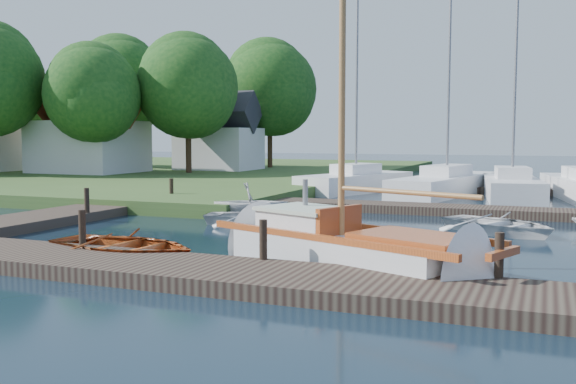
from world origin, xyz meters
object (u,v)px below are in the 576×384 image
at_px(marina_boat_0, 356,180).
at_px(marina_boat_2, 512,185).
at_px(mooring_post_1, 82,227).
at_px(tree_2, 93,93).
at_px(mooring_post_2, 263,239).
at_px(marina_boat_1, 447,183).
at_px(mooring_post_5, 171,189).
at_px(tree_7, 270,88).
at_px(dinghy, 124,242).
at_px(sailboat, 355,253).
at_px(house_c, 219,139).
at_px(mooring_post_4, 87,200).
at_px(tender_c, 499,221).
at_px(mooring_post_3, 499,255).
at_px(house_a, 89,133).
at_px(tender_b, 251,199).
at_px(tree_5, 15,100).
at_px(tender_a, 257,214).
at_px(tree_3, 188,86).
at_px(tree_4, 121,86).

bearing_deg(marina_boat_0, marina_boat_2, -73.66).
xyz_separation_m(mooring_post_1, tree_2, (-15.00, 19.05, 4.55)).
bearing_deg(mooring_post_2, marina_boat_1, 87.65).
relative_size(mooring_post_5, tree_7, 0.09).
bearing_deg(dinghy, sailboat, -74.95).
height_order(marina_boat_2, house_c, marina_boat_2).
xyz_separation_m(mooring_post_4, marina_boat_0, (4.92, 14.05, -0.13)).
relative_size(mooring_post_5, tender_c, 0.23).
distance_m(mooring_post_1, marina_boat_2, 20.33).
relative_size(mooring_post_3, tender_c, 0.23).
relative_size(marina_boat_0, house_a, 1.57).
relative_size(marina_boat_0, marina_boat_2, 0.88).
bearing_deg(tender_b, mooring_post_3, -154.41).
xyz_separation_m(tender_b, tree_5, (-27.53, 17.30, 4.77)).
relative_size(mooring_post_1, tender_a, 0.25).
xyz_separation_m(sailboat, tender_a, (-4.70, 5.29, -0.01)).
xyz_separation_m(sailboat, tree_3, (-17.06, 21.88, 5.47)).
relative_size(tender_b, tender_c, 0.72).
distance_m(mooring_post_5, dinghy, 10.88).
height_order(marina_boat_1, house_c, marina_boat_1).
bearing_deg(marina_boat_0, mooring_post_4, -179.21).
bearing_deg(sailboat, tree_7, 138.41).
distance_m(mooring_post_5, tree_2, 14.95).
bearing_deg(mooring_post_5, house_c, 112.38).
bearing_deg(mooring_post_5, tender_a, -33.45).
relative_size(tender_c, tree_5, 0.42).
relative_size(dinghy, tree_4, 0.38).
height_order(tender_c, tree_5, tree_5).
bearing_deg(mooring_post_3, marina_boat_1, 100.84).
bearing_deg(tree_4, house_a, -71.72).
bearing_deg(tree_2, tree_5, 153.43).
height_order(mooring_post_5, tree_2, tree_2).
bearing_deg(mooring_post_3, house_c, 126.53).
bearing_deg(dinghy, tree_2, 45.82).
bearing_deg(tender_a, marina_boat_1, -28.78).
bearing_deg(marina_boat_0, tree_5, 97.94).
relative_size(sailboat, tree_3, 1.12).
height_order(mooring_post_1, mooring_post_3, same).
xyz_separation_m(tender_a, tree_5, (-28.36, 18.59, 5.08)).
distance_m(tender_c, tree_3, 25.60).
relative_size(mooring_post_1, mooring_post_2, 1.00).
bearing_deg(mooring_post_3, mooring_post_1, 180.00).
bearing_deg(tender_a, mooring_post_2, -165.92).
relative_size(mooring_post_1, house_c, 0.15).
xyz_separation_m(tender_b, marina_boat_0, (0.38, 11.29, -0.09)).
bearing_deg(tree_2, tender_b, -36.03).
bearing_deg(marina_boat_0, sailboat, -143.87).
bearing_deg(house_c, house_a, -135.00).
bearing_deg(tender_b, tender_c, -114.59).
bearing_deg(tender_a, house_c, 19.20).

